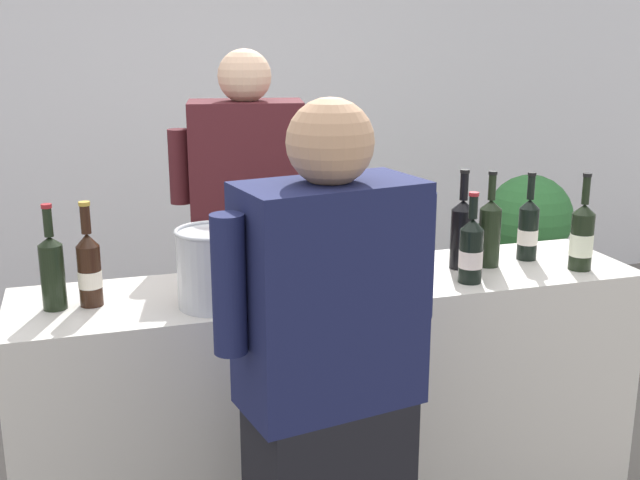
{
  "coord_description": "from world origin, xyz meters",
  "views": [
    {
      "loc": [
        -0.79,
        -2.39,
        1.81
      ],
      "look_at": [
        -0.06,
        0.0,
        1.13
      ],
      "focal_mm": 43.92,
      "sensor_mm": 36.0,
      "label": 1
    }
  ],
  "objects": [
    {
      "name": "wine_bottle_4",
      "position": [
        0.87,
        -0.12,
        1.1
      ],
      "size": [
        0.08,
        0.08,
        0.35
      ],
      "color": "black",
      "rests_on": "counter"
    },
    {
      "name": "wine_bottle_5",
      "position": [
        0.47,
        0.02,
        1.11
      ],
      "size": [
        0.08,
        0.08,
        0.36
      ],
      "color": "black",
      "rests_on": "counter"
    },
    {
      "name": "wine_bottle_6",
      "position": [
        0.15,
        -0.1,
        1.1
      ],
      "size": [
        0.08,
        0.08,
        0.32
      ],
      "color": "black",
      "rests_on": "counter"
    },
    {
      "name": "wall_back",
      "position": [
        0.0,
        2.6,
        1.4
      ],
      "size": [
        8.0,
        0.1,
        2.8
      ],
      "primitive_type": "cube",
      "color": "white",
      "rests_on": "ground_plane"
    },
    {
      "name": "wine_glass",
      "position": [
        -0.09,
        -0.01,
        1.1
      ],
      "size": [
        0.08,
        0.08,
        0.19
      ],
      "color": "silver",
      "rests_on": "counter"
    },
    {
      "name": "wine_bottle_8",
      "position": [
        -0.91,
        0.0,
        1.1
      ],
      "size": [
        0.07,
        0.07,
        0.33
      ],
      "color": "black",
      "rests_on": "counter"
    },
    {
      "name": "wine_bottle_11",
      "position": [
        0.76,
        0.05,
        1.09
      ],
      "size": [
        0.07,
        0.07,
        0.33
      ],
      "color": "black",
      "rests_on": "counter"
    },
    {
      "name": "wine_bottle_9",
      "position": [
        -0.17,
        -0.11,
        1.09
      ],
      "size": [
        0.07,
        0.07,
        0.32
      ],
      "color": "black",
      "rests_on": "counter"
    },
    {
      "name": "wine_bottle_10",
      "position": [
        0.11,
        0.11,
        1.1
      ],
      "size": [
        0.08,
        0.08,
        0.32
      ],
      "color": "black",
      "rests_on": "counter"
    },
    {
      "name": "wine_bottle_0",
      "position": [
        -0.8,
        -0.0,
        1.1
      ],
      "size": [
        0.07,
        0.07,
        0.33
      ],
      "color": "black",
      "rests_on": "counter"
    },
    {
      "name": "counter",
      "position": [
        0.0,
        0.0,
        0.49
      ],
      "size": [
        2.14,
        0.5,
        0.98
      ],
      "primitive_type": "cube",
      "color": "beige",
      "rests_on": "ground_plane"
    },
    {
      "name": "wine_bottle_2",
      "position": [
        0.3,
        0.01,
        1.1
      ],
      "size": [
        0.08,
        0.08,
        0.32
      ],
      "color": "black",
      "rests_on": "counter"
    },
    {
      "name": "person_server",
      "position": [
        -0.2,
        0.51,
        0.85
      ],
      "size": [
        0.58,
        0.32,
        1.74
      ],
      "color": "black",
      "rests_on": "ground_plane"
    },
    {
      "name": "person_guest",
      "position": [
        -0.23,
        -0.65,
        0.81
      ],
      "size": [
        0.6,
        0.31,
        1.65
      ],
      "color": "black",
      "rests_on": "ground_plane"
    },
    {
      "name": "ice_bucket",
      "position": [
        -0.44,
        -0.12,
        1.1
      ],
      "size": [
        0.23,
        0.23,
        0.25
      ],
      "color": "silver",
      "rests_on": "counter"
    },
    {
      "name": "wine_bottle_1",
      "position": [
        0.58,
        0.01,
        1.11
      ],
      "size": [
        0.08,
        0.08,
        0.35
      ],
      "color": "black",
      "rests_on": "counter"
    },
    {
      "name": "wine_bottle_3",
      "position": [
        0.43,
        -0.14,
        1.09
      ],
      "size": [
        0.08,
        0.08,
        0.31
      ],
      "color": "black",
      "rests_on": "counter"
    },
    {
      "name": "wine_bottle_7",
      "position": [
        -0.05,
        0.14,
        1.1
      ],
      "size": [
        0.07,
        0.07,
        0.33
      ],
      "color": "black",
      "rests_on": "counter"
    },
    {
      "name": "potted_shrub",
      "position": [
        1.33,
        1.14,
        0.65
      ],
      "size": [
        0.55,
        0.63,
        1.08
      ],
      "color": "brown",
      "rests_on": "ground_plane"
    }
  ]
}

